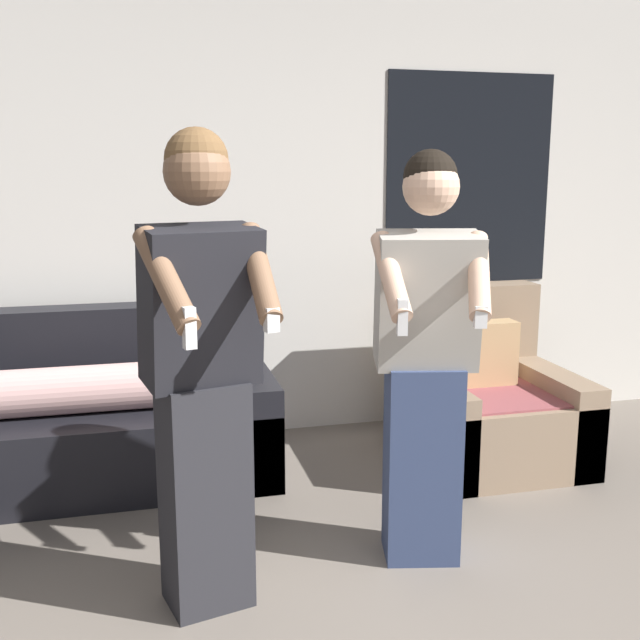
# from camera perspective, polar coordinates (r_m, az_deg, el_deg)

# --- Properties ---
(wall_back) EXTENTS (6.42, 0.07, 2.70)m
(wall_back) POSITION_cam_1_polar(r_m,az_deg,el_deg) (4.54, -2.93, 8.11)
(wall_back) COLOR silver
(wall_back) RESTS_ON ground_plane
(couch) EXTENTS (1.80, 0.91, 0.87)m
(couch) POSITION_cam_1_polar(r_m,az_deg,el_deg) (4.18, -16.41, -7.35)
(couch) COLOR black
(couch) RESTS_ON ground_plane
(armchair) EXTENTS (0.90, 0.94, 0.94)m
(armchair) POSITION_cam_1_polar(r_m,az_deg,el_deg) (4.38, 12.31, -6.29)
(armchair) COLOR #937A60
(armchair) RESTS_ON ground_plane
(person_left) EXTENTS (0.47, 0.54, 1.75)m
(person_left) POSITION_cam_1_polar(r_m,az_deg,el_deg) (2.70, -8.93, -3.87)
(person_left) COLOR #28282D
(person_left) RESTS_ON ground_plane
(person_right) EXTENTS (0.47, 0.54, 1.69)m
(person_right) POSITION_cam_1_polar(r_m,az_deg,el_deg) (3.04, 8.04, -2.91)
(person_right) COLOR #384770
(person_right) RESTS_ON ground_plane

